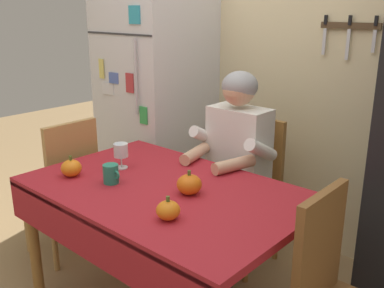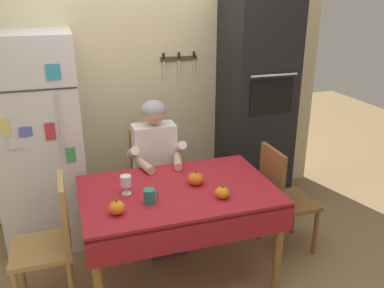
# 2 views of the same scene
# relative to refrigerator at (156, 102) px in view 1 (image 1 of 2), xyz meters

# --- Properties ---
(back_wall_assembly) EXTENTS (3.70, 0.13, 2.60)m
(back_wall_assembly) POSITION_rel_refrigerator_xyz_m (1.00, 0.39, 0.40)
(back_wall_assembly) COLOR beige
(back_wall_assembly) RESTS_ON ground
(refrigerator) EXTENTS (0.68, 0.71, 1.80)m
(refrigerator) POSITION_rel_refrigerator_xyz_m (0.00, 0.00, 0.00)
(refrigerator) COLOR silver
(refrigerator) RESTS_ON ground
(dining_table) EXTENTS (1.40, 0.90, 0.74)m
(dining_table) POSITION_rel_refrigerator_xyz_m (0.95, -0.88, -0.24)
(dining_table) COLOR #9E6B33
(dining_table) RESTS_ON ground
(chair_behind_person) EXTENTS (0.40, 0.40, 0.93)m
(chair_behind_person) POSITION_rel_refrigerator_xyz_m (0.93, -0.09, -0.39)
(chair_behind_person) COLOR #9E6B33
(chair_behind_person) RESTS_ON ground
(seated_person) EXTENTS (0.47, 0.55, 1.25)m
(seated_person) POSITION_rel_refrigerator_xyz_m (0.93, -0.28, -0.16)
(seated_person) COLOR #38384C
(seated_person) RESTS_ON ground
(chair_left_side) EXTENTS (0.40, 0.40, 0.93)m
(chair_left_side) POSITION_rel_refrigerator_xyz_m (0.05, -0.86, -0.39)
(chair_left_side) COLOR tan
(chair_left_side) RESTS_ON ground
(coffee_mug) EXTENTS (0.11, 0.08, 0.10)m
(coffee_mug) POSITION_rel_refrigerator_xyz_m (0.71, -1.00, -0.11)
(coffee_mug) COLOR #237F66
(coffee_mug) RESTS_ON dining_table
(wine_glass) EXTENTS (0.08, 0.08, 0.14)m
(wine_glass) POSITION_rel_refrigerator_xyz_m (0.58, -0.83, -0.06)
(wine_glass) COLOR white
(wine_glass) RESTS_ON dining_table
(pumpkin_large) EXTENTS (0.10, 0.10, 0.10)m
(pumpkin_large) POSITION_rel_refrigerator_xyz_m (1.20, -1.09, -0.12)
(pumpkin_large) COLOR orange
(pumpkin_large) RESTS_ON dining_table
(pumpkin_medium) EXTENTS (0.11, 0.11, 0.11)m
(pumpkin_medium) POSITION_rel_refrigerator_xyz_m (0.48, -1.08, -0.12)
(pumpkin_medium) COLOR orange
(pumpkin_medium) RESTS_ON dining_table
(pumpkin_small) EXTENTS (0.12, 0.12, 0.12)m
(pumpkin_small) POSITION_rel_refrigerator_xyz_m (1.09, -0.84, -0.11)
(pumpkin_small) COLOR orange
(pumpkin_small) RESTS_ON dining_table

